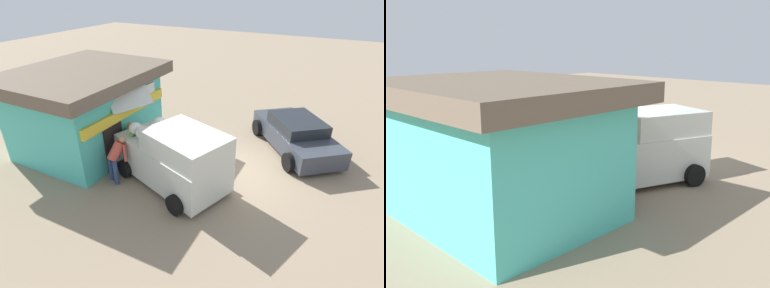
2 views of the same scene
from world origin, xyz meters
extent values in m
plane|color=gray|center=(0.00, 0.00, 0.00)|extent=(60.00, 60.00, 0.00)
cube|color=#4CC6B7|center=(-0.88, 5.47, 1.34)|extent=(4.68, 3.78, 2.68)
cube|color=yellow|center=(-0.87, 3.54, 1.87)|extent=(4.42, 0.15, 0.36)
cube|color=black|center=(-1.70, 3.56, 1.00)|extent=(0.90, 0.07, 2.00)
cube|color=white|center=(0.15, 3.56, 2.14)|extent=(1.50, 0.07, 0.60)
cube|color=brown|center=(-0.88, 5.47, 2.90)|extent=(5.46, 4.56, 0.44)
cube|color=silver|center=(-1.54, 1.38, 0.76)|extent=(2.97, 4.21, 1.19)
cube|color=silver|center=(-1.78, 0.70, 1.70)|extent=(2.42, 2.82, 0.67)
cube|color=black|center=(-2.16, -0.38, 1.66)|extent=(1.47, 0.59, 0.51)
cube|color=silver|center=(-0.80, 3.48, 2.52)|extent=(1.75, 1.18, 1.01)
ellipsoid|color=silver|center=(-1.38, 2.85, 1.56)|extent=(0.49, 0.41, 0.41)
ellipsoid|color=silver|center=(-0.73, 2.30, 1.59)|extent=(0.55, 0.46, 0.46)
ellipsoid|color=silver|center=(-1.51, 2.48, 1.56)|extent=(0.48, 0.40, 0.40)
cylinder|color=#69A544|center=(-1.53, 2.85, 1.44)|extent=(0.24, 0.16, 0.16)
cylinder|color=#72A93B|center=(-0.93, 2.23, 1.43)|extent=(0.32, 0.23, 0.13)
cylinder|color=#62943A|center=(-1.54, 2.41, 1.43)|extent=(0.25, 0.24, 0.15)
cube|color=black|center=(-0.89, 3.23, 0.25)|extent=(1.64, 0.65, 0.16)
cube|color=red|center=(-1.55, 3.47, 0.82)|extent=(0.15, 0.10, 0.20)
cube|color=red|center=(-0.22, 3.00, 0.82)|extent=(0.15, 0.10, 0.20)
cylinder|color=black|center=(-2.89, 0.48, 0.31)|extent=(0.41, 0.65, 0.61)
cylinder|color=black|center=(-1.06, -0.17, 0.31)|extent=(0.41, 0.65, 0.61)
cylinder|color=black|center=(-2.02, 2.93, 0.31)|extent=(0.41, 0.65, 0.61)
cylinder|color=black|center=(-0.19, 2.29, 0.31)|extent=(0.41, 0.65, 0.61)
cube|color=#383D47|center=(2.61, -1.80, 0.52)|extent=(4.43, 4.05, 0.67)
cube|color=#1E2328|center=(2.61, -1.80, 1.08)|extent=(2.58, 2.51, 0.43)
cylinder|color=black|center=(4.34, -1.67, 0.34)|extent=(0.66, 0.59, 0.67)
cylinder|color=black|center=(3.13, -0.14, 0.34)|extent=(0.66, 0.59, 0.67)
cylinder|color=black|center=(2.10, -3.46, 0.34)|extent=(0.66, 0.59, 0.67)
cylinder|color=black|center=(0.88, -1.93, 0.34)|extent=(0.66, 0.59, 0.67)
cylinder|color=navy|center=(-1.16, 3.23, 0.39)|extent=(0.15, 0.15, 0.78)
cylinder|color=navy|center=(-0.92, 3.47, 0.39)|extent=(0.15, 0.15, 0.78)
cylinder|color=#4C9959|center=(-1.04, 3.35, 1.06)|extent=(0.48, 0.48, 0.55)
sphere|color=#8C6647|center=(-1.04, 3.35, 1.44)|extent=(0.21, 0.21, 0.21)
cylinder|color=#4C9959|center=(-1.21, 3.17, 1.07)|extent=(0.09, 0.09, 0.53)
cylinder|color=#4C9959|center=(-0.87, 3.52, 1.07)|extent=(0.09, 0.09, 0.53)
cylinder|color=navy|center=(-2.39, 3.21, 0.43)|extent=(0.15, 0.15, 0.86)
cylinder|color=navy|center=(-2.52, 2.90, 0.43)|extent=(0.15, 0.15, 0.86)
cylinder|color=#CC4C3F|center=(-2.29, 2.98, 1.11)|extent=(0.72, 0.56, 0.69)
sphere|color=tan|center=(-2.06, 2.89, 1.45)|extent=(0.23, 0.23, 0.23)
cylinder|color=#CC4C3F|center=(-2.03, 3.13, 1.06)|extent=(0.09, 0.09, 0.58)
cylinder|color=#CC4C3F|center=(-2.21, 2.69, 1.06)|extent=(0.09, 0.09, 0.58)
ellipsoid|color=silver|center=(-0.47, 4.40, 0.19)|extent=(0.72, 0.65, 0.39)
cylinder|color=#59A036|center=(-0.76, 4.18, 0.06)|extent=(0.30, 0.33, 0.12)
cylinder|color=#609633|center=(-0.23, 4.31, 0.06)|extent=(0.16, 0.29, 0.12)
cylinder|color=#5B9344|center=(-0.30, 4.24, 0.07)|extent=(0.26, 0.26, 0.14)
cylinder|color=blue|center=(1.32, 2.44, 0.21)|extent=(0.29, 0.29, 0.41)
camera|label=1|loc=(-8.78, -3.11, 6.03)|focal=28.80mm
camera|label=2|loc=(-8.70, 10.94, 3.93)|focal=40.58mm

